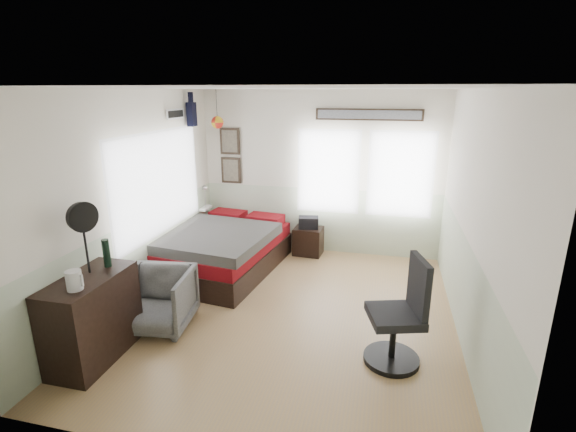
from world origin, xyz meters
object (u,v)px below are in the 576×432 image
bed (222,249)px  dresser (93,318)px  nightstand (308,241)px  armchair (158,300)px  task_chair (400,321)px

bed → dresser: dresser is taller
dresser → nightstand: dresser is taller
dresser → armchair: dresser is taller
bed → task_chair: bearing=-26.5°
task_chair → armchair: bearing=162.7°
dresser → armchair: (0.33, 0.67, -0.10)m
nightstand → dresser: bearing=-111.5°
dresser → nightstand: size_ratio=2.14×
bed → nightstand: bearing=46.2°
nightstand → task_chair: bearing=-57.5°
bed → task_chair: (2.61, -1.74, 0.13)m
dresser → nightstand: 3.70m
dresser → armchair: bearing=63.5°
dresser → armchair: size_ratio=1.30×
armchair → task_chair: bearing=-7.5°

